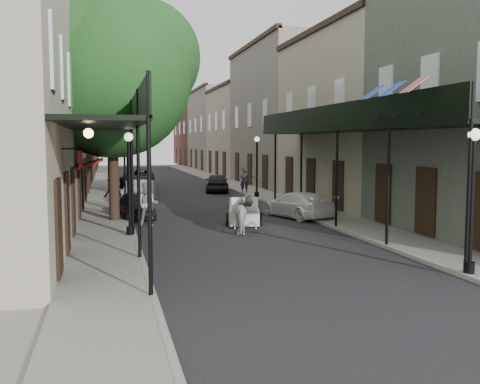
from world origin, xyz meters
TOP-DOWN VIEW (x-y plane):
  - ground at (0.00, 0.00)m, footprint 140.00×140.00m
  - road at (0.00, 20.00)m, footprint 8.00×90.00m
  - sidewalk_left at (-5.00, 20.00)m, footprint 2.20×90.00m
  - sidewalk_right at (5.00, 20.00)m, footprint 2.20×90.00m
  - building_row_left at (-8.60, 30.00)m, footprint 5.00×80.00m
  - building_row_right at (8.60, 30.00)m, footprint 5.00×80.00m
  - gallery_left at (-4.79, 6.98)m, footprint 2.20×18.05m
  - gallery_right at (4.79, 6.98)m, footprint 2.20×18.05m
  - tree_near at (-4.20, 10.18)m, footprint 7.31×6.80m
  - tree_far at (-4.25, 24.18)m, footprint 6.45×6.00m
  - lamppost_right_near at (4.10, -2.00)m, footprint 0.32×0.32m
  - lamppost_left at (-4.10, 6.00)m, footprint 0.32×0.32m
  - lamppost_right_far at (4.10, 18.00)m, footprint 0.32×0.32m
  - horse at (0.23, 6.00)m, footprint 1.16×1.85m
  - carriage at (0.75, 8.20)m, footprint 1.79×2.36m
  - pedestrian_walking at (-3.28, 8.64)m, footprint 1.06×0.93m
  - pedestrian_sidewalk_left at (-4.61, 14.00)m, footprint 1.23×1.09m
  - car_left_near at (-3.60, 11.28)m, footprint 1.70×3.65m
  - car_left_mid at (-3.15, 17.01)m, footprint 2.28×4.24m
  - car_left_far at (-2.60, 27.81)m, footprint 2.94×5.53m
  - car_right_near at (3.60, 9.48)m, footprint 2.84×4.47m
  - car_right_far at (2.60, 22.95)m, footprint 2.24×4.13m

SIDE VIEW (x-z plane):
  - ground at x=0.00m, z-range 0.00..0.00m
  - road at x=0.00m, z-range 0.00..0.01m
  - sidewalk_left at x=-5.00m, z-range 0.00..0.12m
  - sidewalk_right at x=5.00m, z-range 0.00..0.12m
  - car_right_near at x=3.60m, z-range 0.00..1.21m
  - car_left_near at x=-3.60m, z-range 0.00..1.21m
  - car_left_mid at x=-3.15m, z-range 0.00..1.33m
  - car_right_far at x=2.60m, z-range 0.00..1.33m
  - horse at x=0.23m, z-range 0.00..1.45m
  - car_left_far at x=-2.60m, z-range 0.00..1.48m
  - pedestrian_walking at x=-3.28m, z-range 0.00..1.83m
  - carriage at x=0.75m, z-range -0.27..2.16m
  - pedestrian_sidewalk_left at x=-4.61m, z-range 0.12..1.77m
  - lamppost_right_near at x=4.10m, z-range 0.19..3.90m
  - lamppost_left at x=-4.10m, z-range 0.19..3.90m
  - lamppost_right_far at x=4.10m, z-range 0.19..3.90m
  - gallery_left at x=-4.79m, z-range 1.61..6.49m
  - gallery_right at x=4.79m, z-range 1.61..6.49m
  - building_row_left at x=-8.60m, z-range 0.00..10.50m
  - building_row_right at x=8.60m, z-range 0.00..10.50m
  - tree_far at x=-4.25m, z-range 1.53..10.14m
  - tree_near at x=-4.20m, z-range 1.67..11.30m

